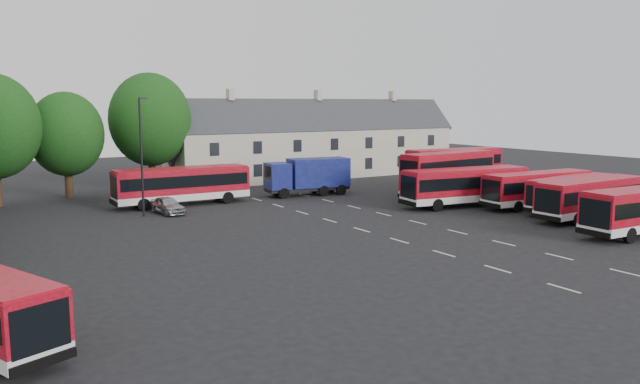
{
  "coord_description": "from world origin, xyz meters",
  "views": [
    {
      "loc": [
        -24.65,
        -31.73,
        8.57
      ],
      "look_at": [
        -0.88,
        5.96,
        2.2
      ],
      "focal_mm": 35.0,
      "sensor_mm": 36.0,
      "label": 1
    }
  ],
  "objects": [
    {
      "name": "bus_dd_south",
      "position": [
        14.99,
        9.43,
        2.39
      ],
      "size": [
        10.4,
        3.38,
        4.19
      ],
      "rotation": [
        0.0,
        0.0,
        0.1
      ],
      "color": "silver",
      "rests_on": "ground"
    },
    {
      "name": "silver_car",
      "position": [
        -9.12,
        15.22,
        0.67
      ],
      "size": [
        1.96,
        4.06,
        1.34
      ],
      "primitive_type": "imported",
      "rotation": [
        0.0,
        0.0,
        0.1
      ],
      "color": "#A2A3A9",
      "rests_on": "ground"
    },
    {
      "name": "bus_row_e",
      "position": [
        13.14,
        5.4,
        1.91
      ],
      "size": [
        11.49,
        4.05,
        3.18
      ],
      "rotation": [
        0.0,
        0.0,
        -0.14
      ],
      "color": "silver",
      "rests_on": "ground"
    },
    {
      "name": "bus_row_b",
      "position": [
        16.94,
        -3.72,
        1.78
      ],
      "size": [
        10.56,
        2.73,
        2.97
      ],
      "rotation": [
        0.0,
        0.0,
        0.03
      ],
      "color": "silver",
      "rests_on": "ground"
    },
    {
      "name": "bus_north",
      "position": [
        -6.69,
        18.57,
        1.92
      ],
      "size": [
        11.34,
        2.86,
        3.19
      ],
      "rotation": [
        0.0,
        0.0,
        -0.02
      ],
      "color": "silver",
      "rests_on": "ground"
    },
    {
      "name": "lane_markings",
      "position": [
        2.5,
        2.0,
        0.01
      ],
      "size": [
        5.15,
        33.8,
        0.01
      ],
      "color": "beige",
      "rests_on": "ground"
    },
    {
      "name": "ground",
      "position": [
        0.0,
        0.0,
        0.0
      ],
      "size": [
        140.0,
        140.0,
        0.0
      ],
      "primitive_type": "plane",
      "color": "black",
      "rests_on": "ground"
    },
    {
      "name": "bus_row_c",
      "position": [
        18.4,
        -0.93,
        1.67
      ],
      "size": [
        10.02,
        3.51,
        2.77
      ],
      "rotation": [
        0.0,
        0.0,
        0.13
      ],
      "color": "silver",
      "rests_on": "ground"
    },
    {
      "name": "lamppost",
      "position": [
        -11.05,
        14.99,
        4.81
      ],
      "size": [
        0.62,
        0.23,
        9.01
      ],
      "rotation": [
        0.0,
        0.0,
        -0.01
      ],
      "color": "black",
      "rests_on": "ground"
    },
    {
      "name": "box_truck",
      "position": [
        5.32,
        17.8,
        1.93
      ],
      "size": [
        8.13,
        3.59,
        3.44
      ],
      "rotation": [
        0.0,
        0.0,
        -0.15
      ],
      "color": "black",
      "rests_on": "ground"
    },
    {
      "name": "terrace_houses",
      "position": [
        14.0,
        30.0,
        3.86
      ],
      "size": [
        35.7,
        7.13,
        10.06
      ],
      "color": "beige",
      "rests_on": "ground"
    },
    {
      "name": "bus_row_d",
      "position": [
        17.79,
        1.8,
        1.75
      ],
      "size": [
        10.45,
        3.11,
        2.92
      ],
      "rotation": [
        0.0,
        0.0,
        -0.07
      ],
      "color": "silver",
      "rests_on": "ground"
    },
    {
      "name": "bus_dd_north",
      "position": [
        18.75,
        12.48,
        2.37
      ],
      "size": [
        10.3,
        3.18,
        4.16
      ],
      "rotation": [
        0.0,
        0.0,
        -0.09
      ],
      "color": "silver",
      "rests_on": "ground"
    }
  ]
}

